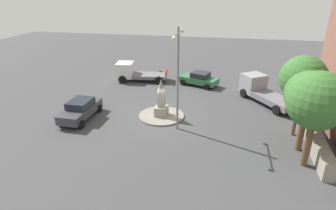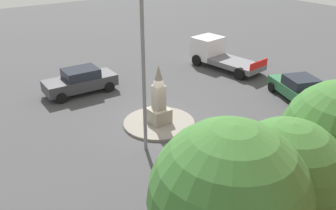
{
  "view_description": "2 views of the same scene",
  "coord_description": "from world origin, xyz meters",
  "px_view_note": "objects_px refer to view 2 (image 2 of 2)",
  "views": [
    {
      "loc": [
        -20.75,
        -4.8,
        10.03
      ],
      "look_at": [
        -0.19,
        -0.6,
        1.16
      ],
      "focal_mm": 30.28,
      "sensor_mm": 36.0,
      "label": 1
    },
    {
      "loc": [
        -9.34,
        -14.0,
        9.0
      ],
      "look_at": [
        0.3,
        -0.39,
        1.17
      ],
      "focal_mm": 38.61,
      "sensor_mm": 36.0,
      "label": 2
    }
  ],
  "objects_px": {
    "streetlamp": "(143,54)",
    "tree_mid_cluster": "(285,181)",
    "car_dark_grey_parked_right": "(80,81)",
    "monument": "(159,101)",
    "truck_white_near_island": "(218,54)",
    "car_green_far_side": "(299,88)",
    "tree_far_corner": "(228,199)"
  },
  "relations": [
    {
      "from": "streetlamp",
      "to": "tree_mid_cluster",
      "type": "relative_size",
      "value": 1.41
    },
    {
      "from": "streetlamp",
      "to": "truck_white_near_island",
      "type": "distance_m",
      "value": 13.16
    },
    {
      "from": "truck_white_near_island",
      "to": "monument",
      "type": "bearing_deg",
      "value": -149.55
    },
    {
      "from": "car_dark_grey_parked_right",
      "to": "tree_far_corner",
      "type": "distance_m",
      "value": 16.95
    },
    {
      "from": "car_dark_grey_parked_right",
      "to": "car_green_far_side",
      "type": "distance_m",
      "value": 13.33
    },
    {
      "from": "truck_white_near_island",
      "to": "tree_mid_cluster",
      "type": "xyz_separation_m",
      "value": [
        -12.0,
        -15.18,
        2.86
      ]
    },
    {
      "from": "car_dark_grey_parked_right",
      "to": "car_green_far_side",
      "type": "xyz_separation_m",
      "value": [
        10.22,
        -8.56,
        -0.05
      ]
    },
    {
      "from": "car_dark_grey_parked_right",
      "to": "tree_far_corner",
      "type": "height_order",
      "value": "tree_far_corner"
    },
    {
      "from": "car_dark_grey_parked_right",
      "to": "truck_white_near_island",
      "type": "xyz_separation_m",
      "value": [
        10.45,
        -1.15,
        0.18
      ]
    },
    {
      "from": "car_dark_grey_parked_right",
      "to": "tree_far_corner",
      "type": "relative_size",
      "value": 0.76
    },
    {
      "from": "monument",
      "to": "car_green_far_side",
      "type": "bearing_deg",
      "value": -14.6
    },
    {
      "from": "car_green_far_side",
      "to": "tree_mid_cluster",
      "type": "distance_m",
      "value": 14.43
    },
    {
      "from": "car_dark_grey_parked_right",
      "to": "truck_white_near_island",
      "type": "height_order",
      "value": "truck_white_near_island"
    },
    {
      "from": "tree_mid_cluster",
      "to": "truck_white_near_island",
      "type": "bearing_deg",
      "value": 51.67
    },
    {
      "from": "tree_mid_cluster",
      "to": "tree_far_corner",
      "type": "relative_size",
      "value": 0.92
    },
    {
      "from": "car_green_far_side",
      "to": "tree_far_corner",
      "type": "distance_m",
      "value": 15.96
    },
    {
      "from": "truck_white_near_island",
      "to": "car_green_far_side",
      "type": "bearing_deg",
      "value": -91.8
    },
    {
      "from": "tree_mid_cluster",
      "to": "tree_far_corner",
      "type": "height_order",
      "value": "tree_far_corner"
    },
    {
      "from": "monument",
      "to": "streetlamp",
      "type": "height_order",
      "value": "streetlamp"
    },
    {
      "from": "truck_white_near_island",
      "to": "streetlamp",
      "type": "bearing_deg",
      "value": -147.39
    },
    {
      "from": "streetlamp",
      "to": "tree_mid_cluster",
      "type": "xyz_separation_m",
      "value": [
        -1.34,
        -8.36,
        -0.74
      ]
    },
    {
      "from": "monument",
      "to": "car_dark_grey_parked_right",
      "type": "distance_m",
      "value": 6.56
    },
    {
      "from": "streetlamp",
      "to": "truck_white_near_island",
      "type": "relative_size",
      "value": 1.3
    },
    {
      "from": "monument",
      "to": "truck_white_near_island",
      "type": "bearing_deg",
      "value": 30.45
    },
    {
      "from": "car_green_far_side",
      "to": "tree_far_corner",
      "type": "bearing_deg",
      "value": -150.33
    },
    {
      "from": "monument",
      "to": "truck_white_near_island",
      "type": "height_order",
      "value": "monument"
    },
    {
      "from": "car_green_far_side",
      "to": "streetlamp",
      "type": "bearing_deg",
      "value": 176.76
    },
    {
      "from": "car_green_far_side",
      "to": "monument",
      "type": "bearing_deg",
      "value": 165.4
    },
    {
      "from": "car_dark_grey_parked_right",
      "to": "tree_mid_cluster",
      "type": "height_order",
      "value": "tree_mid_cluster"
    },
    {
      "from": "tree_far_corner",
      "to": "car_green_far_side",
      "type": "bearing_deg",
      "value": 29.67
    },
    {
      "from": "streetlamp",
      "to": "car_green_far_side",
      "type": "xyz_separation_m",
      "value": [
        10.43,
        -0.59,
        -3.84
      ]
    },
    {
      "from": "car_dark_grey_parked_right",
      "to": "truck_white_near_island",
      "type": "bearing_deg",
      "value": -6.27
    }
  ]
}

